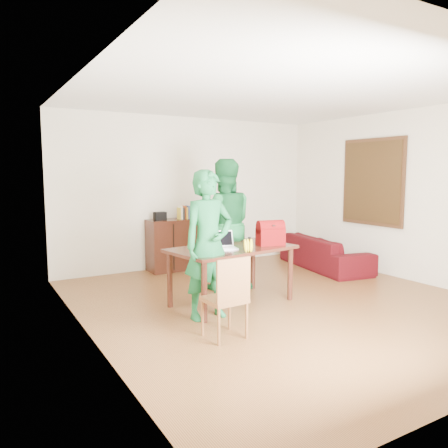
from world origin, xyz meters
TOP-DOWN VIEW (x-y plane):
  - room at (0.01, 0.13)m, footprint 5.20×5.70m
  - table at (-0.60, 0.31)m, footprint 1.71×1.13m
  - chair at (-1.29, -0.69)m, footprint 0.41×0.39m
  - person_near at (-1.13, -0.03)m, footprint 0.66×0.45m
  - person_far at (-0.32, 1.00)m, footprint 1.12×1.00m
  - laptop at (-0.77, 0.22)m, footprint 0.36×0.29m
  - bananas at (-0.61, -0.10)m, footprint 0.19×0.14m
  - bottle at (-0.56, -0.04)m, footprint 0.07×0.07m
  - red_bag at (-0.07, 0.19)m, footprint 0.39×0.28m
  - sofa at (1.95, 1.28)m, footprint 1.08×2.05m

SIDE VIEW (x-z plane):
  - chair at x=-1.29m, z-range -0.18..0.69m
  - sofa at x=1.95m, z-range 0.00..0.57m
  - table at x=-0.60m, z-range 0.28..1.03m
  - bananas at x=-0.61m, z-range 0.75..0.81m
  - laptop at x=-0.77m, z-range 0.68..0.91m
  - bottle at x=-0.56m, z-range 0.75..0.92m
  - person_near at x=-1.13m, z-range 0.00..1.75m
  - red_bag at x=-0.07m, z-range 0.75..1.01m
  - person_far at x=-0.32m, z-range 0.00..1.91m
  - room at x=0.01m, z-range -0.14..2.76m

